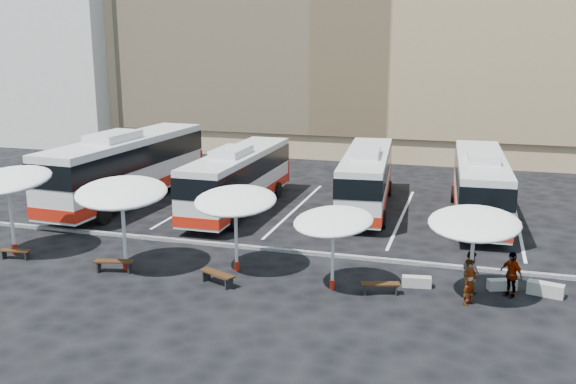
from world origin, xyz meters
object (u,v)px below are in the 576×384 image
(sunshade_2, at_px, (235,201))
(passenger_1, at_px, (471,271))
(wood_bench_3, at_px, (380,286))
(conc_bench_0, at_px, (417,282))
(bus_0, at_px, (127,166))
(passenger_0, at_px, (470,282))
(conc_bench_1, at_px, (502,285))
(bus_2, at_px, (366,177))
(bus_3, at_px, (480,184))
(sunshade_3, at_px, (333,222))
(bus_1, at_px, (238,177))
(sunshade_1, at_px, (122,193))
(wood_bench_2, at_px, (217,275))
(sunshade_4, at_px, (474,224))
(wood_bench_0, at_px, (15,252))
(conc_bench_2, at_px, (546,289))
(sunshade_0, at_px, (8,181))
(passenger_2, at_px, (511,274))
(wood_bench_1, at_px, (114,263))

(sunshade_2, xyz_separation_m, passenger_1, (9.40, 0.39, -2.19))
(wood_bench_3, height_order, conc_bench_0, wood_bench_3)
(bus_0, xyz_separation_m, passenger_0, (19.63, -9.89, -1.35))
(conc_bench_1, xyz_separation_m, passenger_1, (-1.18, -0.54, 0.61))
(bus_2, bearing_deg, bus_3, -8.76)
(sunshade_3, height_order, passenger_1, sunshade_3)
(bus_1, relative_size, passenger_1, 7.17)
(sunshade_1, relative_size, passenger_0, 2.77)
(passenger_1, bearing_deg, wood_bench_2, 66.19)
(bus_3, bearing_deg, sunshade_4, -94.16)
(bus_3, xyz_separation_m, wood_bench_0, (-19.49, -12.55, -1.59))
(wood_bench_0, xyz_separation_m, conc_bench_2, (22.00, 2.17, -0.07))
(bus_2, relative_size, bus_3, 0.97)
(sunshade_0, bearing_deg, passenger_2, 2.96)
(bus_0, xyz_separation_m, conc_bench_1, (20.84, -8.08, -2.00))
(bus_2, xyz_separation_m, passenger_2, (7.38, -11.20, -0.96))
(passenger_1, bearing_deg, sunshade_4, 142.86)
(bus_3, height_order, sunshade_4, bus_3)
(bus_2, height_order, bus_3, bus_3)
(bus_1, height_order, sunshade_0, sunshade_0)
(sunshade_3, distance_m, sunshade_4, 5.14)
(bus_2, xyz_separation_m, wood_bench_0, (-13.32, -12.93, -1.52))
(passenger_1, bearing_deg, passenger_0, 142.50)
(bus_2, relative_size, wood_bench_1, 6.82)
(sunshade_2, distance_m, wood_bench_1, 5.72)
(conc_bench_0, relative_size, conc_bench_1, 1.02)
(bus_1, relative_size, wood_bench_2, 7.09)
(wood_bench_2, bearing_deg, passenger_0, 4.79)
(sunshade_4, bearing_deg, passenger_2, 28.01)
(wood_bench_1, relative_size, wood_bench_2, 1.03)
(bus_3, relative_size, sunshade_1, 2.50)
(sunshade_2, height_order, sunshade_3, sunshade_2)
(wood_bench_0, bearing_deg, sunshade_1, 1.91)
(bus_3, height_order, sunshade_3, bus_3)
(wood_bench_1, bearing_deg, sunshade_2, 18.24)
(wood_bench_1, distance_m, conc_bench_1, 15.62)
(sunshade_3, distance_m, passenger_0, 5.43)
(wood_bench_0, relative_size, passenger_0, 0.81)
(wood_bench_3, distance_m, conc_bench_1, 4.79)
(sunshade_1, xyz_separation_m, conc_bench_0, (11.89, 1.50, -3.11))
(bus_2, distance_m, conc_bench_0, 12.03)
(bus_0, height_order, sunshade_2, bus_0)
(bus_2, relative_size, passenger_1, 7.07)
(sunshade_4, relative_size, conc_bench_0, 3.25)
(passenger_0, bearing_deg, wood_bench_3, 126.78)
(wood_bench_2, bearing_deg, wood_bench_3, 7.60)
(sunshade_1, bearing_deg, wood_bench_3, 1.96)
(wood_bench_0, distance_m, wood_bench_2, 9.70)
(sunshade_4, distance_m, passenger_0, 2.13)
(bus_1, height_order, conc_bench_0, bus_1)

